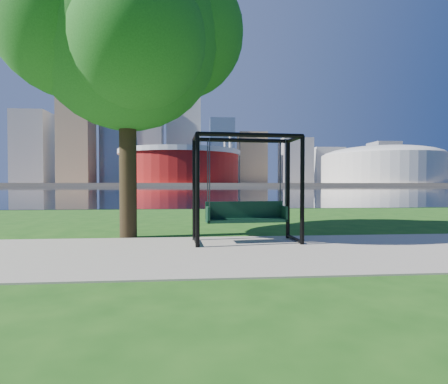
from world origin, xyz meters
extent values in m
plane|color=#1E5114|center=(0.00, 0.00, 0.00)|extent=(900.00, 900.00, 0.00)
cube|color=#9E937F|center=(0.00, -0.50, 0.01)|extent=(120.00, 4.00, 0.03)
cube|color=black|center=(0.00, 102.00, 0.01)|extent=(900.00, 180.00, 0.02)
cube|color=#937F60|center=(0.00, 306.00, 1.00)|extent=(900.00, 228.00, 2.00)
cylinder|color=maroon|center=(-10.00, 235.00, 13.00)|extent=(80.00, 80.00, 22.00)
cylinder|color=silver|center=(-10.00, 235.00, 22.50)|extent=(83.00, 83.00, 3.00)
cylinder|color=silver|center=(22.91, 254.00, 18.00)|extent=(2.00, 2.00, 32.00)
cylinder|color=silver|center=(-42.91, 254.00, 18.00)|extent=(2.00, 2.00, 32.00)
cylinder|color=silver|center=(-42.91, 216.00, 18.00)|extent=(2.00, 2.00, 32.00)
cylinder|color=silver|center=(22.91, 216.00, 18.00)|extent=(2.00, 2.00, 32.00)
cylinder|color=beige|center=(135.00, 235.00, 12.00)|extent=(84.00, 84.00, 20.00)
ellipsoid|color=beige|center=(135.00, 235.00, 21.00)|extent=(84.00, 84.00, 15.12)
cube|color=gray|center=(-140.00, 310.00, 33.00)|extent=(28.00, 28.00, 62.00)
cube|color=#998466|center=(-100.00, 300.00, 46.00)|extent=(26.00, 26.00, 88.00)
cube|color=slate|center=(-70.00, 325.00, 49.50)|extent=(30.00, 24.00, 95.00)
cube|color=gray|center=(-40.00, 305.00, 38.00)|extent=(24.00, 24.00, 72.00)
cube|color=silver|center=(-10.00, 335.00, 42.00)|extent=(32.00, 28.00, 80.00)
cube|color=slate|center=(25.00, 310.00, 31.00)|extent=(22.00, 22.00, 58.00)
cube|color=#998466|center=(55.00, 325.00, 26.00)|extent=(26.00, 26.00, 48.00)
cube|color=gray|center=(95.00, 315.00, 23.00)|extent=(28.00, 24.00, 42.00)
cube|color=silver|center=(135.00, 340.00, 20.00)|extent=(30.00, 26.00, 36.00)
cube|color=gray|center=(185.00, 320.00, 22.00)|extent=(24.00, 24.00, 40.00)
cube|color=#998466|center=(225.00, 335.00, 18.00)|extent=(26.00, 26.00, 32.00)
sphere|color=#998466|center=(-100.00, 300.00, 93.50)|extent=(10.00, 10.00, 10.00)
cylinder|color=black|center=(-0.56, 0.03, 1.25)|extent=(0.10, 0.10, 2.50)
cylinder|color=black|center=(1.83, 0.19, 1.25)|extent=(0.10, 0.10, 2.50)
cylinder|color=black|center=(-0.63, 1.01, 1.25)|extent=(0.10, 0.10, 2.50)
cylinder|color=black|center=(1.76, 1.17, 1.25)|extent=(0.10, 0.10, 2.50)
cylinder|color=black|center=(0.63, 0.11, 2.50)|extent=(2.39, 0.25, 0.10)
cylinder|color=black|center=(0.57, 1.09, 2.50)|extent=(2.39, 0.25, 0.10)
cylinder|color=black|center=(-0.59, 0.52, 2.50)|extent=(0.16, 0.98, 0.10)
cylinder|color=black|center=(-0.59, 0.52, 0.09)|extent=(0.14, 0.98, 0.08)
cylinder|color=black|center=(1.79, 0.68, 2.50)|extent=(0.16, 0.98, 0.10)
cylinder|color=black|center=(1.79, 0.68, 0.09)|extent=(0.14, 0.98, 0.08)
cube|color=black|center=(0.60, 0.60, 0.54)|extent=(1.93, 0.61, 0.07)
cube|color=black|center=(0.59, 0.81, 0.78)|extent=(1.90, 0.18, 0.41)
cube|color=black|center=(-0.32, 0.54, 0.70)|extent=(0.09, 0.49, 0.37)
cube|color=black|center=(1.52, 0.66, 0.70)|extent=(0.09, 0.49, 0.37)
cylinder|color=#34353A|center=(-0.28, 0.34, 1.66)|extent=(0.03, 0.03, 1.58)
cylinder|color=#34353A|center=(1.51, 0.46, 1.66)|extent=(0.03, 0.03, 1.58)
cylinder|color=#34353A|center=(-0.31, 0.74, 1.66)|extent=(0.03, 0.03, 1.58)
cylinder|color=#34353A|center=(1.48, 0.86, 1.66)|extent=(0.03, 0.03, 1.58)
cylinder|color=black|center=(-2.35, 1.72, 2.21)|extent=(0.44, 0.44, 4.41)
sphere|color=#1D591A|center=(-2.35, 1.72, 5.22)|extent=(4.82, 4.82, 4.82)
sphere|color=#1D591A|center=(-1.05, 2.32, 5.62)|extent=(3.61, 3.61, 3.61)
sphere|color=#1D591A|center=(-3.55, 1.32, 5.42)|extent=(3.81, 3.81, 3.81)
sphere|color=#1D591A|center=(-1.95, 0.62, 4.72)|extent=(3.21, 3.21, 3.21)
sphere|color=#1D591A|center=(-2.95, 2.92, 6.02)|extent=(3.41, 3.41, 3.41)
camera|label=1|loc=(-0.64, -7.57, 1.41)|focal=28.00mm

